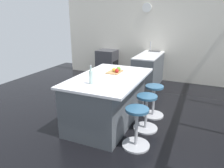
{
  "coord_description": "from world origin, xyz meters",
  "views": [
    {
      "loc": [
        3.68,
        1.68,
        1.98
      ],
      "look_at": [
        0.32,
        0.21,
        0.78
      ],
      "focal_mm": 33.66,
      "sensor_mm": 36.0,
      "label": 1
    }
  ],
  "objects_px": {
    "cutting_board": "(115,72)",
    "apple_yellow": "(114,70)",
    "kitchen_island": "(107,99)",
    "stool_by_window": "(153,102)",
    "oven_range": "(107,63)",
    "stool_middle": "(146,114)",
    "stool_near_camera": "(136,129)",
    "water_bottle": "(91,77)",
    "apple_green": "(119,69)",
    "apple_red": "(117,71)"
  },
  "relations": [
    {
      "from": "kitchen_island",
      "to": "water_bottle",
      "type": "bearing_deg",
      "value": -5.48
    },
    {
      "from": "oven_range",
      "to": "apple_green",
      "type": "relative_size",
      "value": 10.43
    },
    {
      "from": "stool_near_camera",
      "to": "water_bottle",
      "type": "height_order",
      "value": "water_bottle"
    },
    {
      "from": "apple_yellow",
      "to": "water_bottle",
      "type": "height_order",
      "value": "water_bottle"
    },
    {
      "from": "cutting_board",
      "to": "stool_middle",
      "type": "bearing_deg",
      "value": 67.11
    },
    {
      "from": "oven_range",
      "to": "apple_green",
      "type": "distance_m",
      "value": 2.93
    },
    {
      "from": "kitchen_island",
      "to": "apple_yellow",
      "type": "height_order",
      "value": "apple_yellow"
    },
    {
      "from": "stool_by_window",
      "to": "apple_yellow",
      "type": "distance_m",
      "value": 1.04
    },
    {
      "from": "stool_middle",
      "to": "apple_red",
      "type": "bearing_deg",
      "value": -109.94
    },
    {
      "from": "stool_near_camera",
      "to": "apple_green",
      "type": "relative_size",
      "value": 7.66
    },
    {
      "from": "water_bottle",
      "to": "stool_by_window",
      "type": "bearing_deg",
      "value": 143.26
    },
    {
      "from": "stool_by_window",
      "to": "stool_near_camera",
      "type": "bearing_deg",
      "value": 0.0
    },
    {
      "from": "stool_near_camera",
      "to": "cutting_board",
      "type": "bearing_deg",
      "value": -140.12
    },
    {
      "from": "kitchen_island",
      "to": "stool_middle",
      "type": "height_order",
      "value": "kitchen_island"
    },
    {
      "from": "stool_middle",
      "to": "stool_by_window",
      "type": "bearing_deg",
      "value": 180.0
    },
    {
      "from": "stool_middle",
      "to": "apple_green",
      "type": "height_order",
      "value": "apple_green"
    },
    {
      "from": "kitchen_island",
      "to": "apple_green",
      "type": "bearing_deg",
      "value": 168.03
    },
    {
      "from": "stool_by_window",
      "to": "apple_yellow",
      "type": "bearing_deg",
      "value": -69.29
    },
    {
      "from": "stool_near_camera",
      "to": "water_bottle",
      "type": "xyz_separation_m",
      "value": [
        -0.07,
        -0.81,
        0.73
      ]
    },
    {
      "from": "stool_by_window",
      "to": "stool_middle",
      "type": "bearing_deg",
      "value": 0.0
    },
    {
      "from": "cutting_board",
      "to": "apple_red",
      "type": "relative_size",
      "value": 4.56
    },
    {
      "from": "kitchen_island",
      "to": "apple_yellow",
      "type": "xyz_separation_m",
      "value": [
        -0.29,
        0.01,
        0.51
      ]
    },
    {
      "from": "kitchen_island",
      "to": "apple_green",
      "type": "xyz_separation_m",
      "value": [
        -0.37,
        0.08,
        0.51
      ]
    },
    {
      "from": "kitchen_island",
      "to": "stool_by_window",
      "type": "relative_size",
      "value": 2.82
    },
    {
      "from": "apple_green",
      "to": "water_bottle",
      "type": "distance_m",
      "value": 0.89
    },
    {
      "from": "stool_middle",
      "to": "cutting_board",
      "type": "relative_size",
      "value": 1.81
    },
    {
      "from": "stool_middle",
      "to": "apple_yellow",
      "type": "height_order",
      "value": "apple_yellow"
    },
    {
      "from": "stool_by_window",
      "to": "water_bottle",
      "type": "height_order",
      "value": "water_bottle"
    },
    {
      "from": "stool_middle",
      "to": "water_bottle",
      "type": "distance_m",
      "value": 1.2
    },
    {
      "from": "cutting_board",
      "to": "apple_yellow",
      "type": "height_order",
      "value": "apple_yellow"
    },
    {
      "from": "oven_range",
      "to": "stool_by_window",
      "type": "height_order",
      "value": "oven_range"
    },
    {
      "from": "oven_range",
      "to": "stool_middle",
      "type": "height_order",
      "value": "oven_range"
    },
    {
      "from": "stool_middle",
      "to": "apple_yellow",
      "type": "distance_m",
      "value": 1.04
    },
    {
      "from": "oven_range",
      "to": "cutting_board",
      "type": "relative_size",
      "value": 2.47
    },
    {
      "from": "stool_near_camera",
      "to": "apple_green",
      "type": "height_order",
      "value": "apple_green"
    },
    {
      "from": "stool_by_window",
      "to": "cutting_board",
      "type": "height_order",
      "value": "cutting_board"
    },
    {
      "from": "stool_middle",
      "to": "apple_green",
      "type": "relative_size",
      "value": 7.66
    },
    {
      "from": "kitchen_island",
      "to": "stool_near_camera",
      "type": "distance_m",
      "value": 0.97
    },
    {
      "from": "stool_near_camera",
      "to": "water_bottle",
      "type": "distance_m",
      "value": 1.09
    },
    {
      "from": "kitchen_island",
      "to": "apple_red",
      "type": "relative_size",
      "value": 23.29
    },
    {
      "from": "oven_range",
      "to": "stool_near_camera",
      "type": "distance_m",
      "value": 4.05
    },
    {
      "from": "apple_yellow",
      "to": "apple_red",
      "type": "height_order",
      "value": "apple_red"
    },
    {
      "from": "stool_middle",
      "to": "apple_yellow",
      "type": "bearing_deg",
      "value": -111.44
    },
    {
      "from": "stool_middle",
      "to": "apple_red",
      "type": "relative_size",
      "value": 8.27
    },
    {
      "from": "stool_by_window",
      "to": "water_bottle",
      "type": "relative_size",
      "value": 2.09
    },
    {
      "from": "cutting_board",
      "to": "oven_range",
      "type": "bearing_deg",
      "value": -152.13
    },
    {
      "from": "apple_green",
      "to": "apple_yellow",
      "type": "xyz_separation_m",
      "value": [
        0.07,
        -0.06,
        -0.0
      ]
    },
    {
      "from": "stool_near_camera",
      "to": "apple_yellow",
      "type": "bearing_deg",
      "value": -139.32
    },
    {
      "from": "kitchen_island",
      "to": "stool_near_camera",
      "type": "height_order",
      "value": "kitchen_island"
    },
    {
      "from": "cutting_board",
      "to": "apple_yellow",
      "type": "distance_m",
      "value": 0.05
    }
  ]
}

